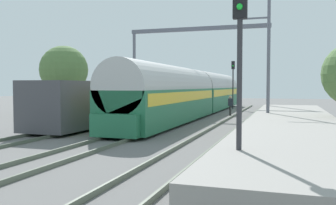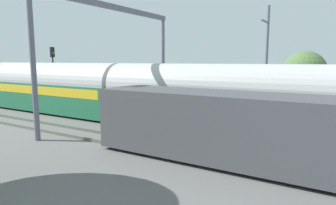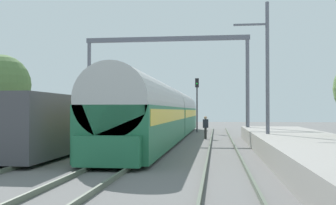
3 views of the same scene
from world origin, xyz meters
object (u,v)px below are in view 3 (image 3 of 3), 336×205
Objects in this scene: passenger_train at (166,113)px; catenary_gantry at (166,65)px; railway_signal_far at (197,98)px; person_crossing at (206,125)px; freight_car at (62,124)px.

passenger_train is 3.69m from catenary_gantry.
passenger_train is at bearing -101.64° from railway_signal_far.
railway_signal_far reaches higher than person_crossing.
railway_signal_far is 9.49m from catenary_gantry.
passenger_train is 10.98m from freight_car.
railway_signal_far reaches higher than passenger_train.
freight_car is 12.41m from person_crossing.
catenary_gantry is at bearing -102.01° from railway_signal_far.
freight_car is 20.48m from railway_signal_far.
catenary_gantry reaches higher than person_crossing.
railway_signal_far is (-1.10, 9.34, 2.37)m from person_crossing.
passenger_train is 18.99× the size of person_crossing.
railway_signal_far is at bearing 72.67° from freight_car.
freight_car is (-4.16, -10.15, -0.50)m from passenger_train.
railway_signal_far is at bearing 88.84° from person_crossing.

